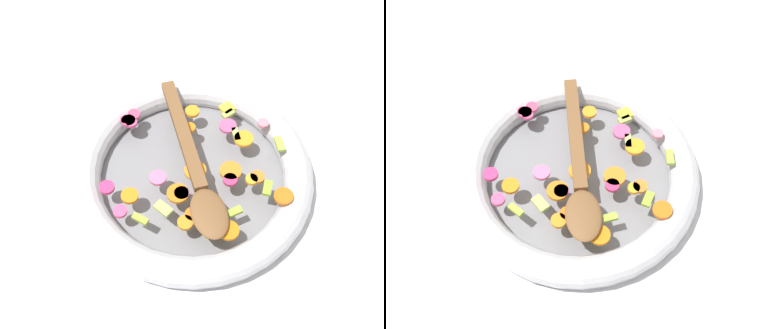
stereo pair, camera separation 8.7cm
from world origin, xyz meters
The scene contains 4 objects.
ground_plane centered at (0.00, 0.00, 0.00)m, with size 4.00×4.00×0.00m, color silver.
skillet centered at (0.00, 0.00, 0.02)m, with size 0.41×0.41×0.05m.
chopped_vegetables centered at (-0.02, 0.01, 0.05)m, with size 0.33×0.29×0.01m.
wooden_spoon centered at (-0.01, 0.02, 0.06)m, with size 0.22×0.28×0.01m.
Camera 1 is at (-0.18, 0.46, 0.78)m, focal length 50.00 mm.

